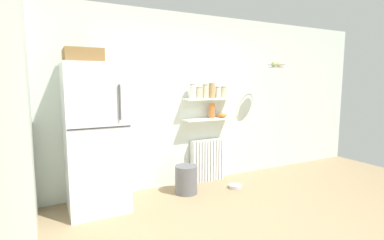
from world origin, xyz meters
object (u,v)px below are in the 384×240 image
(storage_jar_0, at_px, (193,91))
(storage_jar_5, at_px, (224,92))
(pet_food_bowl, at_px, (235,186))
(storage_jar_2, at_px, (206,91))
(hanging_fruit_basket, at_px, (276,65))
(vase, at_px, (212,111))
(storage_jar_3, at_px, (212,91))
(storage_jar_4, at_px, (218,92))
(storage_jar_1, at_px, (199,93))
(refrigerator, at_px, (95,135))
(trash_bin, at_px, (186,179))
(shelf_bowl, at_px, (222,115))
(radiator, at_px, (207,160))

(storage_jar_0, distance_m, storage_jar_5, 0.56)
(pet_food_bowl, bearing_deg, storage_jar_2, 119.51)
(hanging_fruit_basket, bearing_deg, vase, 163.22)
(storage_jar_5, bearing_deg, storage_jar_3, 180.00)
(vase, bearing_deg, storage_jar_5, 0.00)
(storage_jar_2, relative_size, storage_jar_4, 1.21)
(storage_jar_1, relative_size, storage_jar_3, 0.74)
(refrigerator, relative_size, trash_bin, 4.90)
(refrigerator, height_order, shelf_bowl, refrigerator)
(refrigerator, height_order, storage_jar_3, refrigerator)
(vase, bearing_deg, trash_bin, -153.39)
(storage_jar_0, height_order, hanging_fruit_basket, hanging_fruit_basket)
(refrigerator, distance_m, storage_jar_1, 1.67)
(radiator, distance_m, storage_jar_3, 1.12)
(storage_jar_2, relative_size, trash_bin, 0.53)
(refrigerator, height_order, pet_food_bowl, refrigerator)
(storage_jar_3, xyz_separation_m, storage_jar_4, (0.11, 0.00, -0.03))
(storage_jar_5, distance_m, vase, 0.36)
(shelf_bowl, bearing_deg, pet_food_bowl, -96.31)
(vase, xyz_separation_m, shelf_bowl, (0.20, 0.00, -0.08))
(trash_bin, bearing_deg, storage_jar_1, 38.84)
(storage_jar_4, relative_size, hanging_fruit_basket, 0.63)
(storage_jar_0, height_order, pet_food_bowl, storage_jar_0)
(storage_jar_5, distance_m, hanging_fruit_basket, 0.95)
(vase, bearing_deg, hanging_fruit_basket, -16.78)
(storage_jar_0, relative_size, hanging_fruit_basket, 0.79)
(vase, height_order, hanging_fruit_basket, hanging_fruit_basket)
(refrigerator, height_order, radiator, refrigerator)
(radiator, distance_m, storage_jar_5, 1.12)
(vase, bearing_deg, storage_jar_0, 180.00)
(trash_bin, relative_size, hanging_fruit_basket, 1.44)
(storage_jar_1, bearing_deg, trash_bin, -141.16)
(radiator, height_order, shelf_bowl, shelf_bowl)
(storage_jar_0, xyz_separation_m, vase, (0.34, 0.00, -0.31))
(storage_jar_0, bearing_deg, hanging_fruit_basket, -12.75)
(storage_jar_3, xyz_separation_m, vase, (0.00, -0.00, -0.32))
(shelf_bowl, bearing_deg, vase, 180.00)
(storage_jar_1, height_order, vase, storage_jar_1)
(radiator, bearing_deg, vase, -27.99)
(storage_jar_4, height_order, shelf_bowl, storage_jar_4)
(storage_jar_4, bearing_deg, radiator, 169.89)
(storage_jar_0, height_order, storage_jar_2, storage_jar_0)
(radiator, xyz_separation_m, trash_bin, (-0.54, -0.33, -0.13))
(hanging_fruit_basket, bearing_deg, refrigerator, 178.66)
(storage_jar_0, bearing_deg, trash_bin, -130.88)
(storage_jar_2, bearing_deg, radiator, 28.15)
(storage_jar_5, height_order, vase, storage_jar_5)
(storage_jar_2, relative_size, shelf_bowl, 1.43)
(storage_jar_0, height_order, trash_bin, storage_jar_0)
(refrigerator, xyz_separation_m, pet_food_bowl, (1.96, -0.22, -0.91))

